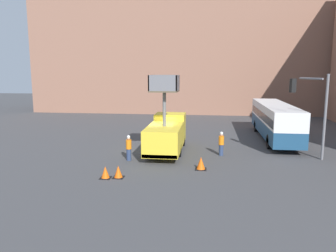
% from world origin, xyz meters
% --- Properties ---
extents(ground_plane, '(120.00, 120.00, 0.00)m').
position_xyz_m(ground_plane, '(0.00, 0.00, 0.00)').
color(ground_plane, '#424244').
extents(building_backdrop_far, '(44.00, 10.00, 18.08)m').
position_xyz_m(building_backdrop_far, '(0.00, 26.26, 9.04)').
color(building_backdrop_far, '#936651').
rests_on(building_backdrop_far, ground_plane).
extents(utility_truck, '(2.38, 6.85, 5.76)m').
position_xyz_m(utility_truck, '(0.69, -0.11, 1.47)').
color(utility_truck, yellow).
rests_on(utility_truck, ground_plane).
extents(city_bus, '(2.44, 12.16, 3.15)m').
position_xyz_m(city_bus, '(9.59, 5.71, 1.87)').
color(city_bus, navy).
rests_on(city_bus, ground_plane).
extents(traffic_light_pole, '(2.69, 2.44, 5.85)m').
position_xyz_m(traffic_light_pole, '(10.72, -1.12, 3.91)').
color(traffic_light_pole, slate).
rests_on(traffic_light_pole, ground_plane).
extents(road_worker_near_truck, '(0.38, 0.38, 1.75)m').
position_xyz_m(road_worker_near_truck, '(-1.56, -2.71, 0.87)').
color(road_worker_near_truck, navy).
rests_on(road_worker_near_truck, ground_plane).
extents(road_worker_directing, '(0.38, 0.38, 1.75)m').
position_xyz_m(road_worker_directing, '(4.73, -0.58, 0.87)').
color(road_worker_directing, navy).
rests_on(road_worker_directing, ground_plane).
extents(traffic_cone_near_truck, '(0.61, 0.61, 0.70)m').
position_xyz_m(traffic_cone_near_truck, '(-1.97, -6.59, 0.33)').
color(traffic_cone_near_truck, black).
rests_on(traffic_cone_near_truck, ground_plane).
extents(traffic_cone_mid_road, '(0.69, 0.69, 0.79)m').
position_xyz_m(traffic_cone_mid_road, '(3.38, -4.19, 0.37)').
color(traffic_cone_mid_road, black).
rests_on(traffic_cone_mid_road, ground_plane).
extents(traffic_cone_far_side, '(0.62, 0.62, 0.70)m').
position_xyz_m(traffic_cone_far_side, '(-1.26, -6.40, 0.33)').
color(traffic_cone_far_side, black).
rests_on(traffic_cone_far_side, ground_plane).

